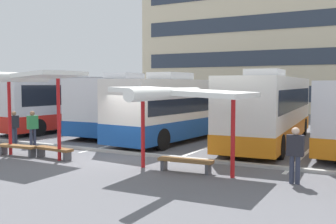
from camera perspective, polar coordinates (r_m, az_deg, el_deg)
name	(u,v)px	position (r m, az deg, el deg)	size (l,w,h in m)	color
ground_plane	(117,158)	(16.10, -7.39, -6.62)	(160.00, 160.00, 0.00)	slate
terminal_building	(290,30)	(48.54, 17.27, 11.21)	(31.94, 13.35, 21.09)	beige
coach_bus_0	(75,102)	(27.25, -13.32, 1.41)	(3.24, 11.69, 3.83)	silver
coach_bus_1	(136,105)	(24.95, -4.64, 1.06)	(3.11, 11.14, 3.63)	silver
coach_bus_2	(184,109)	(21.39, 2.35, 0.44)	(3.56, 11.02, 3.57)	silver
coach_bus_3	(270,110)	(20.27, 14.56, 0.31)	(3.14, 11.47, 3.65)	silver
lane_stripe_0	(49,127)	(28.59, -16.84, -2.09)	(0.16, 14.00, 0.01)	white
lane_stripe_1	(99,130)	(25.71, -9.93, -2.65)	(0.16, 14.00, 0.01)	white
lane_stripe_2	(158,135)	(23.30, -1.43, -3.28)	(0.16, 14.00, 0.01)	white
lane_stripe_3	(229,139)	(21.51, 8.77, -3.93)	(0.16, 14.00, 0.01)	white
lane_stripe_4	(314,145)	(20.50, 20.39, -4.53)	(0.16, 14.00, 0.01)	white
waiting_shelter_1	(27,79)	(16.56, -19.68, 4.48)	(3.74, 4.20, 3.48)	red
bench_2	(17,148)	(17.57, -20.95, -4.84)	(1.89, 0.56, 0.45)	brown
bench_3	(54,150)	(16.42, -16.21, -5.33)	(1.89, 0.60, 0.45)	brown
waiting_shelter_2	(182,94)	(12.91, 2.02, 2.61)	(4.34, 4.76, 2.88)	red
bench_4	(186,162)	(13.43, 2.55, -7.24)	(1.94, 0.54, 0.45)	brown
platform_kerb	(130,153)	(16.84, -5.54, -5.92)	(44.00, 0.24, 0.12)	#ADADA8
waiting_passenger_0	(33,126)	(19.86, -19.00, -1.91)	(0.36, 0.53, 1.70)	#33384C
waiting_passenger_1	(295,151)	(12.33, 17.92, -5.41)	(0.50, 0.23, 1.70)	#33384C
waiting_passenger_3	(14,125)	(20.82, -21.36, -1.82)	(0.29, 0.50, 1.64)	#33384C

